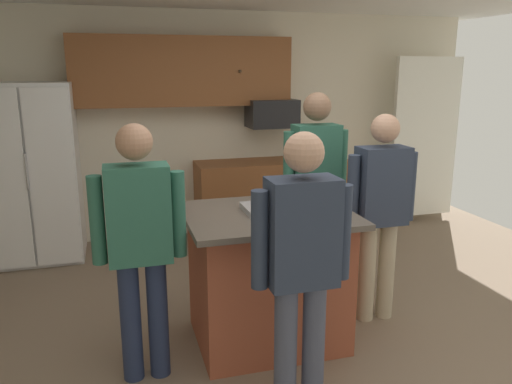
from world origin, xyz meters
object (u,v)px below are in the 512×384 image
object	(u,v)px
tumbler_amber	(306,189)
serving_tray	(275,208)
kitchen_island	(267,276)
person_elder_center	(140,238)
person_guest_right	(381,205)
person_guest_by_door	(302,259)
mug_blue_stoneware	(297,215)
mug_ceramic_white	(281,193)
refrigerator	(33,173)
microwave_over_range	(272,113)
person_guest_left	(315,181)

from	to	relation	value
tumbler_amber	serving_tray	bearing A→B (deg)	-141.65
kitchen_island	serving_tray	xyz separation A→B (m)	(0.06, 0.03, 0.50)
person_elder_center	person_guest_right	world-z (taller)	person_elder_center
person_guest_by_door	serving_tray	size ratio (longest dim) A/B	3.73
mug_blue_stoneware	mug_ceramic_white	bearing A→B (deg)	81.26
person_elder_center	mug_ceramic_white	distance (m)	1.22
tumbler_amber	kitchen_island	bearing A→B (deg)	-143.23
refrigerator	tumbler_amber	xyz separation A→B (m)	(2.22, -1.94, 0.13)
mug_ceramic_white	tumbler_amber	world-z (taller)	tumbler_amber
microwave_over_range	person_guest_left	distance (m)	1.80
kitchen_island	person_guest_right	size ratio (longest dim) A/B	0.71
person_guest_right	mug_blue_stoneware	xyz separation A→B (m)	(-0.82, -0.35, 0.09)
mug_ceramic_white	tumbler_amber	distance (m)	0.20
mug_blue_stoneware	tumbler_amber	world-z (taller)	tumbler_amber
person_guest_left	mug_blue_stoneware	size ratio (longest dim) A/B	13.86
microwave_over_range	kitchen_island	distance (m)	2.66
person_guest_left	person_guest_right	size ratio (longest dim) A/B	1.08
microwave_over_range	mug_ceramic_white	xyz separation A→B (m)	(-0.58, -2.06, -0.43)
person_guest_right	mug_ceramic_white	size ratio (longest dim) A/B	13.69
person_guest_by_door	mug_blue_stoneware	world-z (taller)	person_guest_by_door
person_elder_center	serving_tray	xyz separation A→B (m)	(0.95, 0.26, 0.05)
kitchen_island	refrigerator	bearing A→B (deg)	129.04
microwave_over_range	mug_blue_stoneware	world-z (taller)	microwave_over_range
microwave_over_range	person_guest_right	distance (m)	2.35
kitchen_island	person_elder_center	size ratio (longest dim) A/B	0.71
person_guest_left	serving_tray	bearing A→B (deg)	1.52
kitchen_island	person_guest_left	world-z (taller)	person_guest_left
refrigerator	person_guest_right	xyz separation A→B (m)	(2.74, -2.17, 0.03)
kitchen_island	person_guest_left	size ratio (longest dim) A/B	0.66
mug_blue_stoneware	serving_tray	distance (m)	0.32
mug_ceramic_white	serving_tray	bearing A→B (deg)	-117.52
microwave_over_range	person_guest_right	xyz separation A→B (m)	(0.14, -2.29, -0.51)
kitchen_island	person_elder_center	xyz separation A→B (m)	(-0.89, -0.24, 0.45)
microwave_over_range	tumbler_amber	bearing A→B (deg)	-100.47
person_guest_left	tumbler_amber	xyz separation A→B (m)	(-0.21, -0.32, 0.02)
tumbler_amber	refrigerator	bearing A→B (deg)	138.83
person_guest_by_door	tumbler_amber	xyz separation A→B (m)	(0.47, 1.12, 0.10)
refrigerator	person_elder_center	bearing A→B (deg)	-69.50
kitchen_island	serving_tray	bearing A→B (deg)	26.23
mug_ceramic_white	person_guest_left	bearing A→B (deg)	37.83
person_guest_right	serving_tray	size ratio (longest dim) A/B	3.71
person_guest_left	mug_ceramic_white	bearing A→B (deg)	-7.57
person_guest_by_door	mug_blue_stoneware	size ratio (longest dim) A/B	12.85
kitchen_island	microwave_over_range	bearing A→B (deg)	71.65
tumbler_amber	person_guest_right	bearing A→B (deg)	-23.59
person_guest_left	person_guest_right	xyz separation A→B (m)	(0.31, -0.55, -0.09)
microwave_over_range	mug_blue_stoneware	bearing A→B (deg)	-104.26
mug_blue_stoneware	serving_tray	size ratio (longest dim) A/B	0.29
kitchen_island	serving_tray	world-z (taller)	serving_tray
person_guest_by_door	kitchen_island	bearing A→B (deg)	0.00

